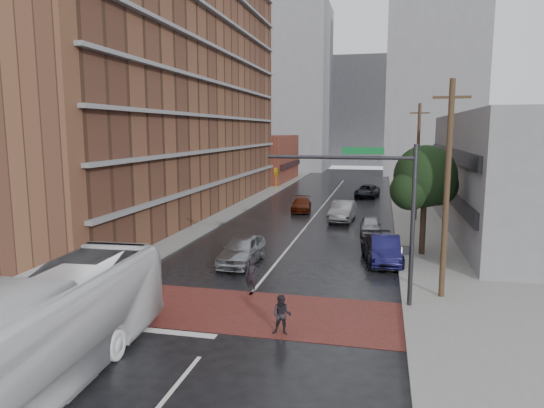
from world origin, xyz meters
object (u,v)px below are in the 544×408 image
at_px(car_travel_a, 242,250).
at_px(car_parked_far, 371,225).
at_px(car_travel_b, 343,211).
at_px(car_parked_near, 385,249).
at_px(car_travel_c, 301,205).
at_px(pedestrian_a, 251,276).
at_px(suv_travel, 367,191).
at_px(car_parked_mid, 381,249).
at_px(transit_bus, 32,338).
at_px(pedestrian_b, 282,315).

xyz_separation_m(car_travel_a, car_parked_far, (7.13, 10.24, -0.19)).
bearing_deg(car_travel_b, car_parked_near, -70.14).
bearing_deg(car_travel_a, car_travel_c, 90.28).
relative_size(pedestrian_a, suv_travel, 0.32).
relative_size(car_parked_mid, car_parked_far, 1.32).
relative_size(transit_bus, car_parked_far, 3.23).
distance_m(pedestrian_b, car_parked_far, 19.66).
distance_m(car_travel_b, car_parked_far, 5.53).
distance_m(pedestrian_a, car_travel_b, 20.07).
xyz_separation_m(car_travel_b, suv_travel, (1.57, 15.76, -0.14)).
height_order(transit_bus, pedestrian_a, transit_bus).
bearing_deg(car_travel_a, car_parked_mid, 17.69).
relative_size(transit_bus, car_travel_c, 2.81).
relative_size(transit_bus, suv_travel, 2.42).
bearing_deg(suv_travel, car_travel_b, -87.96).
distance_m(car_travel_c, car_parked_far, 11.43).
bearing_deg(car_travel_b, suv_travel, 88.65).
height_order(car_travel_a, car_parked_mid, car_travel_a).
relative_size(car_travel_b, car_travel_c, 1.17).
distance_m(car_travel_b, car_parked_near, 13.37).
xyz_separation_m(transit_bus, car_travel_a, (1.96, 15.02, -0.90)).
xyz_separation_m(pedestrian_a, car_parked_near, (6.32, 7.00, -0.05)).
xyz_separation_m(pedestrian_b, car_parked_near, (3.87, 11.50, 0.00)).
bearing_deg(transit_bus, car_parked_mid, 57.26).
bearing_deg(pedestrian_b, car_parked_near, 70.56).
bearing_deg(car_travel_c, suv_travel, 57.46).
xyz_separation_m(car_travel_a, car_parked_mid, (7.97, 2.37, -0.11)).
distance_m(pedestrian_b, car_travel_b, 24.38).
xyz_separation_m(car_parked_mid, car_parked_far, (-0.83, 7.87, -0.08)).
relative_size(pedestrian_a, car_parked_far, 0.43).
xyz_separation_m(car_travel_c, car_parked_mid, (7.68, -17.02, 0.09)).
height_order(transit_bus, car_travel_b, transit_bus).
height_order(transit_bus, car_travel_c, transit_bus).
distance_m(car_travel_c, suv_travel, 12.95).
bearing_deg(car_travel_c, car_parked_near, -70.64).
relative_size(transit_bus, pedestrian_b, 8.02).
xyz_separation_m(car_parked_near, car_parked_far, (-1.06, 7.96, -0.12)).
xyz_separation_m(pedestrian_a, car_parked_far, (5.25, 14.96, -0.17)).
distance_m(transit_bus, car_travel_a, 15.17).
relative_size(pedestrian_a, car_travel_b, 0.32).
bearing_deg(car_parked_near, car_parked_mid, 155.24).
bearing_deg(car_parked_mid, car_parked_near, -30.64).
bearing_deg(car_parked_far, pedestrian_b, -100.90).
distance_m(car_travel_a, car_travel_c, 19.39).
bearing_deg(car_travel_c, pedestrian_a, -91.66).
relative_size(car_travel_a, car_parked_far, 1.28).
bearing_deg(pedestrian_b, car_travel_b, 88.49).
bearing_deg(pedestrian_a, car_travel_c, 95.96).
height_order(pedestrian_b, car_parked_near, car_parked_near).
relative_size(pedestrian_a, car_parked_mid, 0.33).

